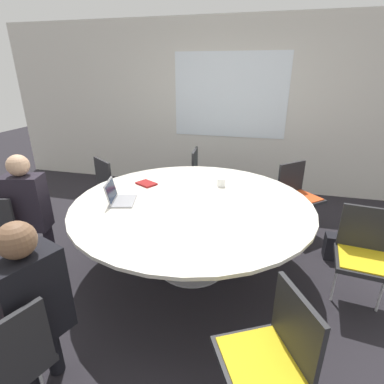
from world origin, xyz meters
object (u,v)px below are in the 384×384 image
object	(u,v)px
person_0	(28,205)
coffee_cup	(221,182)
chair_6	(113,183)
handbag	(342,248)
person_1	(31,301)
chair_0	(3,227)
chair_4	(297,192)
spiral_notebook	(146,184)
laptop	(118,197)
chair_3	(365,251)
chair_1	(2,364)
chair_5	(203,173)
chair_2	(271,351)

from	to	relation	value
person_0	coffee_cup	bearing A→B (deg)	11.58
chair_6	handbag	size ratio (longest dim) A/B	2.43
person_0	person_1	distance (m)	1.47
person_0	chair_6	bearing A→B (deg)	63.65
chair_0	handbag	bearing A→B (deg)	3.14
chair_4	spiral_notebook	distance (m)	1.86
chair_4	laptop	world-z (taller)	laptop
person_0	spiral_notebook	size ratio (longest dim) A/B	4.77
chair_0	person_0	xyz separation A→B (m)	(0.21, 0.14, 0.19)
spiral_notebook	chair_0	bearing A→B (deg)	-142.91
person_0	chair_3	bearing A→B (deg)	-10.02
chair_4	chair_1	bearing A→B (deg)	16.83
chair_0	person_1	xyz separation A→B (m)	(1.19, -0.95, 0.19)
chair_1	spiral_notebook	bearing A→B (deg)	21.21
chair_6	coffee_cup	xyz separation A→B (m)	(1.50, -0.34, 0.27)
chair_1	laptop	bearing A→B (deg)	24.45
chair_4	chair_6	bearing A→B (deg)	-36.44
chair_1	coffee_cup	size ratio (longest dim) A/B	9.63
laptop	chair_4	bearing A→B (deg)	-68.85
handbag	person_1	bearing A→B (deg)	-136.06
person_0	laptop	distance (m)	0.89
person_1	spiral_notebook	bearing A→B (deg)	21.50
person_0	handbag	bearing A→B (deg)	1.90
coffee_cup	chair_4	bearing A→B (deg)	35.70
chair_6	spiral_notebook	bearing A→B (deg)	-0.60
person_1	chair_5	bearing A→B (deg)	13.57
chair_5	person_0	bearing A→B (deg)	-40.28
coffee_cup	laptop	bearing A→B (deg)	-143.39
chair_0	chair_4	size ratio (longest dim) A/B	1.00
laptop	person_0	bearing A→B (deg)	89.00
chair_2	handbag	xyz separation A→B (m)	(0.77, 1.86, -0.39)
handbag	chair_3	bearing A→B (deg)	-91.43
coffee_cup	person_1	bearing A→B (deg)	-111.28
chair_2	chair_0	bearing A→B (deg)	44.80
chair_6	handbag	xyz separation A→B (m)	(2.85, -0.28, -0.39)
chair_6	person_0	distance (m)	1.25
chair_6	spiral_notebook	distance (m)	0.88
chair_5	person_1	world-z (taller)	person_1
chair_5	person_1	size ratio (longest dim) A/B	0.71
person_1	handbag	bearing A→B (deg)	-25.94
chair_1	chair_4	xyz separation A→B (m)	(1.64, 2.84, 0.00)
laptop	spiral_notebook	size ratio (longest dim) A/B	1.36
chair_6	person_1	distance (m)	2.43
chair_1	chair_2	size ratio (longest dim) A/B	1.00
chair_2	chair_5	world-z (taller)	same
laptop	coffee_cup	bearing A→B (deg)	-68.40
handbag	chair_2	bearing A→B (deg)	-112.33
chair_2	laptop	xyz separation A→B (m)	(-1.47, 1.14, 0.28)
chair_2	person_0	bearing A→B (deg)	40.26
chair_3	chair_5	xyz separation A→B (m)	(-1.75, 1.65, 0.00)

